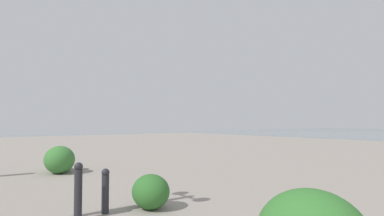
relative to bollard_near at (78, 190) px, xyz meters
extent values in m
cylinder|color=#232328|center=(0.00, 0.00, -0.07)|extent=(0.12, 0.12, 0.77)
sphere|color=#232328|center=(0.00, 0.00, 0.36)|extent=(0.13, 0.13, 0.13)
cylinder|color=#232328|center=(0.08, -0.47, -0.14)|extent=(0.12, 0.12, 0.63)
sphere|color=#232328|center=(0.08, -0.47, 0.21)|extent=(0.13, 0.13, 0.13)
ellipsoid|color=#387533|center=(4.77, -0.99, -0.06)|extent=(0.95, 0.85, 0.80)
ellipsoid|color=#2D6628|center=(5.26, -1.18, -0.11)|extent=(0.81, 0.73, 0.69)
ellipsoid|color=#2D6628|center=(-0.15, -1.20, -0.16)|extent=(0.70, 0.63, 0.60)
camera|label=1|loc=(-4.95, 1.61, 1.04)|focal=29.50mm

